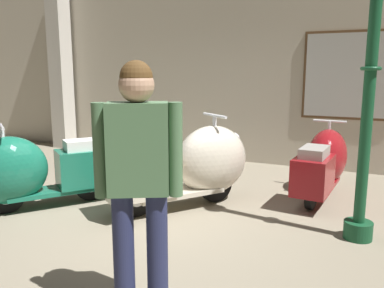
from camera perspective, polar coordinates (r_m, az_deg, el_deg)
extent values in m
plane|color=gray|center=(4.60, -6.21, -10.86)|extent=(60.00, 60.00, 0.00)
cube|color=#BCB29E|center=(7.42, 7.50, 12.14)|extent=(18.00, 0.20, 3.79)
cube|color=brown|center=(6.97, 21.67, 9.12)|extent=(1.45, 0.03, 1.42)
cube|color=#B2B2AD|center=(6.95, 21.66, 9.12)|extent=(1.37, 0.01, 1.34)
cube|color=beige|center=(9.17, -18.40, 11.37)|extent=(0.36, 0.36, 3.79)
cylinder|color=black|center=(5.23, -25.17, -6.72)|extent=(0.32, 0.39, 0.42)
cylinder|color=silver|center=(5.23, -25.17, -6.72)|extent=(0.20, 0.21, 0.19)
cylinder|color=black|center=(5.37, -14.35, -5.60)|extent=(0.32, 0.39, 0.42)
cylinder|color=silver|center=(5.37, -14.35, -5.60)|extent=(0.20, 0.21, 0.19)
cube|color=#196B51|center=(5.28, -19.67, -6.40)|extent=(0.91, 1.04, 0.05)
ellipsoid|color=#196B51|center=(5.15, -24.84, -3.44)|extent=(0.97, 1.04, 0.81)
cube|color=#196B51|center=(5.30, -14.91, -3.22)|extent=(0.77, 0.83, 0.47)
cube|color=silver|center=(5.24, -15.06, -0.07)|extent=(0.54, 0.59, 0.13)
cylinder|color=silver|center=(5.08, -25.51, 0.58)|extent=(0.05, 0.05, 0.30)
cylinder|color=silver|center=(5.06, -25.64, 2.24)|extent=(0.40, 0.30, 0.03)
cylinder|color=black|center=(5.15, 3.38, -5.76)|extent=(0.34, 0.43, 0.46)
cylinder|color=silver|center=(5.15, 3.38, -5.76)|extent=(0.21, 0.23, 0.21)
cylinder|color=black|center=(4.68, -8.05, -7.54)|extent=(0.34, 0.43, 0.46)
cylinder|color=silver|center=(4.68, -8.05, -7.54)|extent=(0.21, 0.23, 0.21)
cube|color=beige|center=(4.90, -2.04, -6.89)|extent=(0.97, 1.13, 0.06)
ellipsoid|color=beige|center=(5.04, 2.87, -2.28)|extent=(1.05, 1.13, 0.87)
cube|color=beige|center=(4.62, -7.60, -4.48)|extent=(0.83, 0.90, 0.51)
cube|color=black|center=(4.55, -7.69, -0.56)|extent=(0.58, 0.63, 0.14)
sphere|color=silver|center=(5.17, 5.93, 0.71)|extent=(0.17, 0.17, 0.17)
cylinder|color=silver|center=(4.98, 3.25, 2.26)|extent=(0.05, 0.05, 0.32)
cylinder|color=silver|center=(4.96, 3.27, 4.10)|extent=(0.43, 0.33, 0.04)
cube|color=silver|center=(5.29, 1.19, -2.28)|extent=(0.46, 0.63, 0.03)
cylinder|color=black|center=(5.98, 18.77, -4.28)|extent=(0.11, 0.41, 0.40)
cylinder|color=silver|center=(5.98, 18.77, -4.28)|extent=(0.11, 0.19, 0.18)
cylinder|color=black|center=(5.08, 16.75, -6.77)|extent=(0.11, 0.41, 0.40)
cylinder|color=silver|center=(5.08, 16.75, -6.77)|extent=(0.11, 0.19, 0.18)
cube|color=maroon|center=(5.53, 17.83, -5.62)|extent=(0.43, 0.98, 0.05)
ellipsoid|color=maroon|center=(5.87, 18.84, -1.68)|extent=(0.59, 0.88, 0.77)
cube|color=maroon|center=(5.06, 16.99, -4.24)|extent=(0.45, 0.71, 0.44)
cube|color=gray|center=(4.99, 17.16, -1.11)|extent=(0.32, 0.50, 0.12)
sphere|color=silver|center=(6.11, 19.44, 0.74)|extent=(0.15, 0.15, 0.15)
cylinder|color=silver|center=(5.84, 19.09, 1.75)|extent=(0.04, 0.04, 0.28)
cylinder|color=silver|center=(5.82, 19.18, 3.12)|extent=(0.44, 0.07, 0.03)
cube|color=silver|center=(5.93, 16.38, -1.93)|extent=(0.06, 0.68, 0.02)
cylinder|color=#144728|center=(4.41, 22.71, -11.32)|extent=(0.28, 0.28, 0.18)
cylinder|color=#144728|center=(4.12, 24.15, 7.95)|extent=(0.11, 0.11, 2.74)
torus|color=#144728|center=(4.12, 24.29, 9.85)|extent=(0.19, 0.19, 0.04)
cylinder|color=#23284C|center=(2.82, -5.02, -13.71)|extent=(0.15, 0.15, 0.86)
cylinder|color=#23284C|center=(2.83, -9.82, -13.69)|extent=(0.15, 0.15, 0.86)
cube|color=#4C724C|center=(2.63, -7.76, -0.67)|extent=(0.45, 0.37, 0.61)
cylinder|color=#4C724C|center=(2.62, -2.38, -0.83)|extent=(0.09, 0.09, 0.63)
cylinder|color=#4C724C|center=(2.66, -13.05, -0.95)|extent=(0.09, 0.09, 0.63)
sphere|color=tan|center=(2.58, -7.98, 8.37)|extent=(0.23, 0.23, 0.23)
sphere|color=brown|center=(2.58, -8.01, 9.53)|extent=(0.21, 0.21, 0.21)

